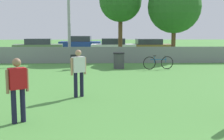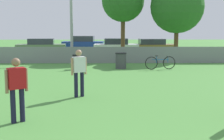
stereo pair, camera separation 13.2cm
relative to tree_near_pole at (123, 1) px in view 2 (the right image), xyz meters
The scene contains 12 objects.
fence_backline 4.99m from the tree_near_pole, 101.94° to the right, with size 26.85×0.07×1.21m.
tree_near_pole is the anchor object (origin of this frame).
tree_far_right 4.04m from the tree_near_pole, ahead, with size 3.96×3.96×5.91m.
player_receiver_white 14.02m from the tree_near_pole, 99.25° to the right, with size 0.51×0.40×1.63m.
player_thrower_red 17.04m from the tree_near_pole, 101.99° to the right, with size 0.49×0.42×1.63m.
folding_chair_sideline 7.92m from the tree_near_pole, 115.71° to the right, with size 0.48×0.48×0.86m.
bicycle_sideline 7.72m from the tree_near_pole, 73.99° to the right, with size 1.78×0.46×0.80m.
trash_bin 7.11m from the tree_near_pole, 93.98° to the right, with size 0.65×0.65×0.94m.
parked_car_olive 9.09m from the tree_near_pole, 149.29° to the left, with size 4.48×2.09×1.40m.
parked_car_blue 9.87m from the tree_near_pole, 113.65° to the left, with size 4.34×1.95×1.53m.
parked_car_white 5.54m from the tree_near_pole, 95.40° to the left, with size 4.01×1.90×1.42m.
parked_car_tan 6.55m from the tree_near_pole, 57.77° to the left, with size 4.45×2.07×1.36m.
Camera 2 is at (-0.56, -2.83, 2.37)m, focal length 50.00 mm.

